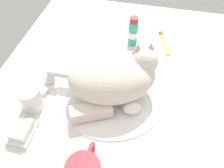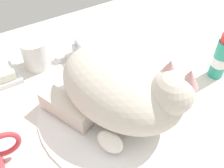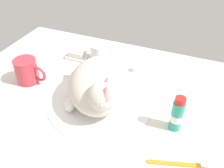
{
  "view_description": "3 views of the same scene",
  "coord_description": "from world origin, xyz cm",
  "px_view_note": "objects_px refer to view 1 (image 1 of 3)",
  "views": [
    {
      "loc": [
        -47.66,
        -10.64,
        60.33
      ],
      "look_at": [
        -0.21,
        -0.09,
        4.08
      ],
      "focal_mm": 37.85,
      "sensor_mm": 36.0,
      "label": 1
    },
    {
      "loc": [
        -20.34,
        -31.86,
        47.09
      ],
      "look_at": [
        -1.09,
        1.84,
        6.58
      ],
      "focal_mm": 43.66,
      "sensor_mm": 36.0,
      "label": 2
    },
    {
      "loc": [
        26.67,
        -54.29,
        54.95
      ],
      "look_at": [
        2.96,
        3.53,
        5.62
      ],
      "focal_mm": 38.09,
      "sensor_mm": 36.0,
      "label": 3
    }
  ],
  "objects_px": {
    "toothpaste_bottle": "(133,32)",
    "faucet": "(54,76)",
    "cat": "(115,76)",
    "rinse_cup": "(31,99)",
    "soap_bar": "(21,129)",
    "toothbrush": "(164,40)"
  },
  "relations": [
    {
      "from": "faucet",
      "to": "cat",
      "type": "height_order",
      "value": "cat"
    },
    {
      "from": "faucet",
      "to": "rinse_cup",
      "type": "relative_size",
      "value": 1.76
    },
    {
      "from": "rinse_cup",
      "to": "toothpaste_bottle",
      "type": "bearing_deg",
      "value": -34.31
    },
    {
      "from": "cat",
      "to": "rinse_cup",
      "type": "height_order",
      "value": "cat"
    },
    {
      "from": "toothbrush",
      "to": "faucet",
      "type": "bearing_deg",
      "value": 131.0
    },
    {
      "from": "faucet",
      "to": "cat",
      "type": "xyz_separation_m",
      "value": [
        0.0,
        -0.21,
        0.05
      ]
    },
    {
      "from": "cat",
      "to": "soap_bar",
      "type": "height_order",
      "value": "cat"
    },
    {
      "from": "faucet",
      "to": "toothpaste_bottle",
      "type": "xyz_separation_m",
      "value": [
        0.26,
        -0.22,
        0.03
      ]
    },
    {
      "from": "cat",
      "to": "toothbrush",
      "type": "relative_size",
      "value": 2.09
    },
    {
      "from": "rinse_cup",
      "to": "soap_bar",
      "type": "distance_m",
      "value": 0.1
    },
    {
      "from": "toothpaste_bottle",
      "to": "faucet",
      "type": "bearing_deg",
      "value": 138.96
    },
    {
      "from": "cat",
      "to": "rinse_cup",
      "type": "relative_size",
      "value": 4.21
    },
    {
      "from": "cat",
      "to": "rinse_cup",
      "type": "bearing_deg",
      "value": 115.53
    },
    {
      "from": "cat",
      "to": "toothbrush",
      "type": "bearing_deg",
      "value": -24.68
    },
    {
      "from": "cat",
      "to": "toothpaste_bottle",
      "type": "relative_size",
      "value": 2.7
    },
    {
      "from": "faucet",
      "to": "toothpaste_bottle",
      "type": "relative_size",
      "value": 1.13
    },
    {
      "from": "rinse_cup",
      "to": "toothpaste_bottle",
      "type": "height_order",
      "value": "toothpaste_bottle"
    },
    {
      "from": "soap_bar",
      "to": "toothbrush",
      "type": "distance_m",
      "value": 0.62
    },
    {
      "from": "faucet",
      "to": "toothpaste_bottle",
      "type": "height_order",
      "value": "toothpaste_bottle"
    },
    {
      "from": "faucet",
      "to": "toothpaste_bottle",
      "type": "bearing_deg",
      "value": -41.04
    },
    {
      "from": "rinse_cup",
      "to": "soap_bar",
      "type": "relative_size",
      "value": 1.15
    },
    {
      "from": "toothpaste_bottle",
      "to": "toothbrush",
      "type": "distance_m",
      "value": 0.14
    }
  ]
}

